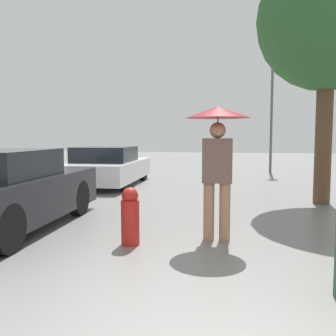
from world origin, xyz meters
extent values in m
cylinder|color=#9E7051|center=(-0.07, 3.08, 0.42)|extent=(0.16, 0.16, 0.83)
cylinder|color=#9E7051|center=(0.15, 3.08, 0.42)|extent=(0.16, 0.16, 0.83)
cube|color=brown|center=(0.04, 3.08, 1.15)|extent=(0.42, 0.24, 0.63)
sphere|color=#9E7051|center=(0.04, 3.08, 1.57)|extent=(0.23, 0.23, 0.23)
cylinder|color=#515456|center=(0.04, 3.08, 1.41)|extent=(0.02, 0.02, 0.66)
cone|color=maroon|center=(0.04, 3.08, 1.82)|extent=(0.90, 0.90, 0.16)
cube|color=black|center=(-3.36, 3.21, 0.51)|extent=(1.76, 3.80, 0.67)
cylinder|color=black|center=(-4.15, 4.39, 0.33)|extent=(0.18, 0.65, 0.65)
cylinder|color=black|center=(-2.57, 4.39, 0.33)|extent=(0.18, 0.65, 0.65)
cylinder|color=black|center=(-2.57, 2.03, 0.33)|extent=(0.18, 0.65, 0.65)
cube|color=silver|center=(-3.38, 8.66, 0.44)|extent=(1.88, 3.84, 0.56)
cube|color=black|center=(-3.38, 8.47, 0.94)|extent=(1.60, 1.73, 0.44)
cylinder|color=black|center=(-4.23, 9.85, 0.30)|extent=(0.18, 0.59, 0.59)
cylinder|color=black|center=(-2.53, 9.85, 0.30)|extent=(0.18, 0.59, 0.59)
cylinder|color=black|center=(-4.23, 7.48, 0.30)|extent=(0.18, 0.59, 0.59)
cylinder|color=black|center=(-2.53, 7.48, 0.30)|extent=(0.18, 0.59, 0.59)
cylinder|color=brown|center=(2.26, 6.32, 1.56)|extent=(0.35, 0.35, 3.12)
sphere|color=#2D5B2D|center=(2.26, 6.32, 3.93)|extent=(2.97, 2.97, 2.97)
cylinder|color=#515456|center=(1.97, 13.25, 2.29)|extent=(0.10, 0.10, 4.58)
sphere|color=beige|center=(1.97, 13.25, 4.70)|extent=(0.38, 0.38, 0.38)
cylinder|color=#B21E19|center=(-1.13, 2.68, 0.31)|extent=(0.25, 0.25, 0.62)
sphere|color=#B21E19|center=(-1.13, 2.68, 0.68)|extent=(0.23, 0.23, 0.23)
camera|label=1|loc=(0.14, -2.23, 1.51)|focal=40.00mm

